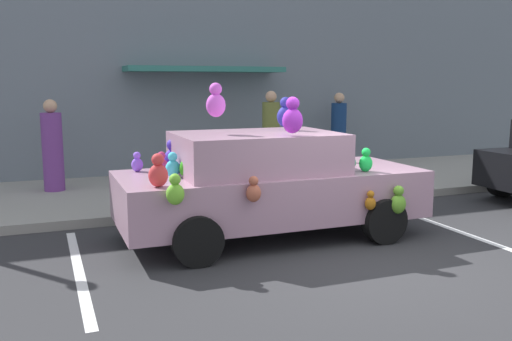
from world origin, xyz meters
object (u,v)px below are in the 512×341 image
pedestrian_near_shopfront (53,149)px  pedestrian_walking_past (271,138)px  teddy_bear_on_sidewalk (310,175)px  plush_covered_car (267,183)px  pedestrian_by_lamp (338,133)px

pedestrian_near_shopfront → pedestrian_walking_past: 4.54m
teddy_bear_on_sidewalk → pedestrian_walking_past: bearing=92.1°
plush_covered_car → pedestrian_by_lamp: plush_covered_car is taller
teddy_bear_on_sidewalk → pedestrian_near_shopfront: bearing=156.4°
pedestrian_near_shopfront → pedestrian_walking_past: bearing=-2.6°
teddy_bear_on_sidewalk → pedestrian_walking_past: (-0.06, 1.80, 0.55)m
teddy_bear_on_sidewalk → plush_covered_car: bearing=-130.2°
pedestrian_walking_past → pedestrian_by_lamp: bearing=21.7°
teddy_bear_on_sidewalk → pedestrian_near_shopfront: size_ratio=0.42×
pedestrian_by_lamp → pedestrian_near_shopfront: bearing=-174.3°
pedestrian_near_shopfront → teddy_bear_on_sidewalk: bearing=-23.6°
pedestrian_near_shopfront → pedestrian_by_lamp: 6.77m
plush_covered_car → teddy_bear_on_sidewalk: plush_covered_car is taller
teddy_bear_on_sidewalk → pedestrian_walking_past: pedestrian_walking_past is taller
plush_covered_car → pedestrian_walking_past: (1.71, 3.91, 0.24)m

